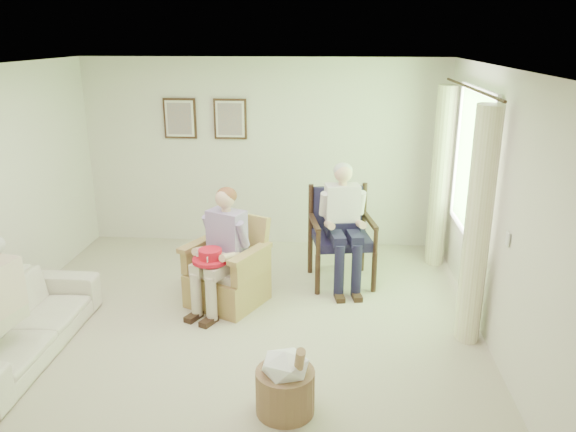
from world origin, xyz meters
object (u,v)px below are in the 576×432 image
object	(u,v)px
wood_armchair	(342,231)
red_hat	(210,257)
wicker_armchair	(228,276)
person_dark	(343,216)
person_wicker	(224,242)
sofa	(18,324)
hatbox	(285,382)

from	to	relation	value
wood_armchair	red_hat	distance (m)	1.74
wicker_armchair	wood_armchair	bearing A→B (deg)	56.16
wood_armchair	person_dark	world-z (taller)	person_dark
wicker_armchair	person_wicker	world-z (taller)	person_wicker
wicker_armchair	sofa	world-z (taller)	wicker_armchair
person_wicker	hatbox	bearing A→B (deg)	-39.36
person_wicker	person_dark	world-z (taller)	person_dark
person_wicker	red_hat	bearing A→B (deg)	-95.99
person_wicker	hatbox	distance (m)	1.99
wood_armchair	sofa	size ratio (longest dim) A/B	0.56
wood_armchair	hatbox	distance (m)	2.69
person_wicker	person_dark	size ratio (longest dim) A/B	0.91
sofa	hatbox	bearing A→B (deg)	-104.65
wicker_armchair	wood_armchair	xyz separation A→B (m)	(1.27, 0.74, 0.31)
hatbox	person_wicker	bearing A→B (deg)	114.76
sofa	red_hat	distance (m)	1.92
person_wicker	person_dark	bearing A→B (deg)	54.27
person_wicker	red_hat	xyz separation A→B (m)	(-0.11, -0.18, -0.10)
person_dark	red_hat	size ratio (longest dim) A/B	3.80
sofa	person_wicker	distance (m)	2.13
person_dark	hatbox	distance (m)	2.55
wicker_armchair	hatbox	world-z (taller)	wicker_armchair
wicker_armchair	person_wicker	xyz separation A→B (m)	(0.00, -0.13, 0.45)
sofa	person_wicker	size ratio (longest dim) A/B	1.52
sofa	person_dark	bearing A→B (deg)	-59.84
person_dark	wicker_armchair	bearing A→B (deg)	-166.74
sofa	person_dark	distance (m)	3.56
red_hat	hatbox	xyz separation A→B (m)	(0.92, -1.57, -0.39)
wood_armchair	wicker_armchair	bearing A→B (deg)	-160.15
wood_armchair	person_dark	size ratio (longest dim) A/B	0.77
red_hat	wicker_armchair	bearing A→B (deg)	69.98
sofa	person_wicker	xyz separation A→B (m)	(1.77, 1.08, 0.47)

